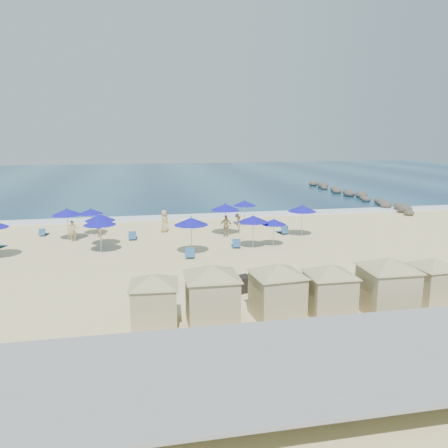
{
  "coord_description": "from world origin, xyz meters",
  "views": [
    {
      "loc": [
        -3.2,
        -26.83,
        8.11
      ],
      "look_at": [
        2.63,
        3.0,
        1.79
      ],
      "focal_mm": 35.0,
      "sensor_mm": 36.0,
      "label": 1
    }
  ],
  "objects_px": {
    "beachgoer_3": "(238,224)",
    "umbrella_9": "(245,203)",
    "umbrella_5": "(100,222)",
    "trash_bin": "(243,284)",
    "cabana_4": "(388,278)",
    "umbrella_8": "(253,219)",
    "beachgoer_0": "(73,231)",
    "umbrella_11": "(274,222)",
    "beachgoer_4": "(164,221)",
    "cabana_1": "(212,287)",
    "umbrella_2": "(67,212)",
    "umbrella_6": "(191,221)",
    "beachgoer_2": "(226,226)",
    "rock_jetty": "(354,195)",
    "cabana_0": "(154,293)",
    "umbrella_7": "(225,207)",
    "cabana_2": "(277,284)",
    "cabana_3": "(330,283)",
    "umbrella_3": "(100,218)",
    "cabana_5": "(433,275)",
    "beachgoer_1": "(100,225)",
    "umbrella_4": "(91,211)",
    "umbrella_10": "(302,208)"
  },
  "relations": [
    {
      "from": "beachgoer_2",
      "to": "umbrella_11",
      "type": "bearing_deg",
      "value": -32.01
    },
    {
      "from": "cabana_1",
      "to": "umbrella_2",
      "type": "bearing_deg",
      "value": 116.36
    },
    {
      "from": "cabana_2",
      "to": "umbrella_2",
      "type": "height_order",
      "value": "cabana_2"
    },
    {
      "from": "umbrella_4",
      "to": "umbrella_7",
      "type": "height_order",
      "value": "umbrella_7"
    },
    {
      "from": "umbrella_7",
      "to": "umbrella_9",
      "type": "xyz_separation_m",
      "value": [
        2.42,
        3.33,
        -0.28
      ]
    },
    {
      "from": "umbrella_5",
      "to": "umbrella_9",
      "type": "bearing_deg",
      "value": 30.48
    },
    {
      "from": "umbrella_10",
      "to": "umbrella_11",
      "type": "bearing_deg",
      "value": -140.47
    },
    {
      "from": "umbrella_8",
      "to": "beachgoer_1",
      "type": "height_order",
      "value": "umbrella_8"
    },
    {
      "from": "beachgoer_3",
      "to": "umbrella_9",
      "type": "bearing_deg",
      "value": 161.89
    },
    {
      "from": "cabana_4",
      "to": "rock_jetty",
      "type": "bearing_deg",
      "value": 64.82
    },
    {
      "from": "umbrella_2",
      "to": "beachgoer_4",
      "type": "distance_m",
      "value": 7.73
    },
    {
      "from": "umbrella_7",
      "to": "beachgoer_0",
      "type": "height_order",
      "value": "umbrella_7"
    },
    {
      "from": "cabana_3",
      "to": "cabana_5",
      "type": "bearing_deg",
      "value": 3.74
    },
    {
      "from": "beachgoer_3",
      "to": "cabana_2",
      "type": "bearing_deg",
      "value": -1.84
    },
    {
      "from": "umbrella_6",
      "to": "beachgoer_2",
      "type": "distance_m",
      "value": 6.01
    },
    {
      "from": "cabana_3",
      "to": "umbrella_3",
      "type": "relative_size",
      "value": 1.68
    },
    {
      "from": "cabana_4",
      "to": "cabana_0",
      "type": "bearing_deg",
      "value": 176.65
    },
    {
      "from": "cabana_4",
      "to": "umbrella_4",
      "type": "xyz_separation_m",
      "value": [
        -14.85,
        18.99,
        0.28
      ]
    },
    {
      "from": "cabana_3",
      "to": "beachgoer_0",
      "type": "xyz_separation_m",
      "value": [
        -13.33,
        16.61,
        -0.69
      ]
    },
    {
      "from": "umbrella_5",
      "to": "beachgoer_0",
      "type": "xyz_separation_m",
      "value": [
        -2.34,
        3.74,
        -1.4
      ]
    },
    {
      "from": "cabana_5",
      "to": "umbrella_7",
      "type": "xyz_separation_m",
      "value": [
        -6.99,
        16.19,
        0.86
      ]
    },
    {
      "from": "cabana_3",
      "to": "umbrella_7",
      "type": "bearing_deg",
      "value": 95.24
    },
    {
      "from": "umbrella_4",
      "to": "umbrella_10",
      "type": "height_order",
      "value": "umbrella_10"
    },
    {
      "from": "cabana_1",
      "to": "umbrella_6",
      "type": "relative_size",
      "value": 1.73
    },
    {
      "from": "umbrella_9",
      "to": "cabana_4",
      "type": "bearing_deg",
      "value": -84.96
    },
    {
      "from": "umbrella_5",
      "to": "trash_bin",
      "type": "bearing_deg",
      "value": -49.19
    },
    {
      "from": "beachgoer_1",
      "to": "umbrella_2",
      "type": "bearing_deg",
      "value": 109.21
    },
    {
      "from": "umbrella_7",
      "to": "cabana_2",
      "type": "bearing_deg",
      "value": -93.13
    },
    {
      "from": "trash_bin",
      "to": "cabana_4",
      "type": "height_order",
      "value": "cabana_4"
    },
    {
      "from": "trash_bin",
      "to": "beachgoer_3",
      "type": "distance_m",
      "value": 13.51
    },
    {
      "from": "umbrella_9",
      "to": "beachgoer_3",
      "type": "xyz_separation_m",
      "value": [
        -1.26,
        -2.93,
        -1.2
      ]
    },
    {
      "from": "rock_jetty",
      "to": "umbrella_6",
      "type": "height_order",
      "value": "umbrella_6"
    },
    {
      "from": "cabana_1",
      "to": "cabana_2",
      "type": "height_order",
      "value": "cabana_1"
    },
    {
      "from": "beachgoer_1",
      "to": "umbrella_10",
      "type": "bearing_deg",
      "value": -108.9
    },
    {
      "from": "cabana_4",
      "to": "umbrella_8",
      "type": "xyz_separation_m",
      "value": [
        -3.05,
        12.34,
        0.49
      ]
    },
    {
      "from": "cabana_0",
      "to": "umbrella_10",
      "type": "xyz_separation_m",
      "value": [
        12.22,
        14.62,
        0.81
      ]
    },
    {
      "from": "umbrella_8",
      "to": "beachgoer_3",
      "type": "distance_m",
      "value": 5.07
    },
    {
      "from": "umbrella_11",
      "to": "cabana_0",
      "type": "bearing_deg",
      "value": -127.0
    },
    {
      "from": "cabana_4",
      "to": "umbrella_11",
      "type": "distance_m",
      "value": 12.7
    },
    {
      "from": "cabana_5",
      "to": "umbrella_2",
      "type": "relative_size",
      "value": 1.56
    },
    {
      "from": "cabana_3",
      "to": "umbrella_4",
      "type": "xyz_separation_m",
      "value": [
        -12.17,
        18.7,
        0.44
      ]
    },
    {
      "from": "cabana_3",
      "to": "cabana_5",
      "type": "distance_m",
      "value": 5.49
    },
    {
      "from": "cabana_2",
      "to": "beachgoer_0",
      "type": "xyz_separation_m",
      "value": [
        -10.92,
        16.43,
        -0.78
      ]
    },
    {
      "from": "umbrella_2",
      "to": "beachgoer_2",
      "type": "bearing_deg",
      "value": -5.0
    },
    {
      "from": "umbrella_6",
      "to": "cabana_5",
      "type": "bearing_deg",
      "value": -46.37
    },
    {
      "from": "umbrella_2",
      "to": "umbrella_3",
      "type": "relative_size",
      "value": 1.03
    },
    {
      "from": "cabana_0",
      "to": "beachgoer_1",
      "type": "xyz_separation_m",
      "value": [
        -3.63,
        17.91,
        -0.58
      ]
    },
    {
      "from": "umbrella_9",
      "to": "beachgoer_4",
      "type": "bearing_deg",
      "value": -170.07
    },
    {
      "from": "umbrella_4",
      "to": "beachgoer_3",
      "type": "height_order",
      "value": "umbrella_4"
    },
    {
      "from": "umbrella_11",
      "to": "beachgoer_4",
      "type": "relative_size",
      "value": 1.14
    }
  ]
}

